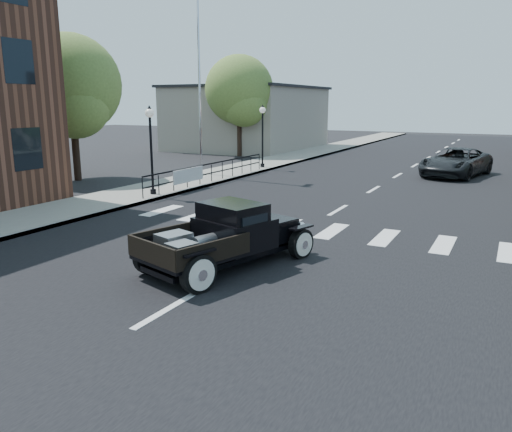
% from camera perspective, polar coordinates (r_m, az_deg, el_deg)
% --- Properties ---
extents(ground, '(120.00, 120.00, 0.00)m').
position_cam_1_polar(ground, '(12.02, -1.28, -5.64)').
color(ground, black).
rests_on(ground, ground).
extents(road, '(14.00, 80.00, 0.02)m').
position_cam_1_polar(road, '(25.87, 14.95, 3.91)').
color(road, black).
rests_on(road, ground).
extents(road_markings, '(12.00, 60.00, 0.06)m').
position_cam_1_polar(road_markings, '(21.08, 11.91, 2.11)').
color(road_markings, silver).
rests_on(road_markings, ground).
extents(sidewalk_left, '(3.00, 80.00, 0.15)m').
position_cam_1_polar(sidewalk_left, '(28.89, -1.76, 5.35)').
color(sidewalk_left, gray).
rests_on(sidewalk_left, ground).
extents(low_building_left, '(10.00, 12.00, 5.00)m').
position_cam_1_polar(low_building_left, '(43.19, -0.88, 11.03)').
color(low_building_left, '#9E9384').
rests_on(low_building_left, ground).
extents(railing, '(0.08, 10.00, 1.00)m').
position_cam_1_polar(railing, '(23.95, -5.11, 5.16)').
color(railing, black).
rests_on(railing, sidewalk_left).
extents(banner, '(0.04, 2.20, 0.60)m').
position_cam_1_polar(banner, '(22.29, -7.70, 4.01)').
color(banner, silver).
rests_on(banner, sidewalk_left).
extents(lamp_post_b, '(0.36, 0.36, 3.57)m').
position_cam_1_polar(lamp_post_b, '(20.76, -11.88, 7.35)').
color(lamp_post_b, black).
rests_on(lamp_post_b, sidewalk_left).
extents(lamp_post_c, '(0.36, 0.36, 3.57)m').
position_cam_1_polar(lamp_post_c, '(29.17, 0.75, 9.10)').
color(lamp_post_c, black).
rests_on(lamp_post_c, sidewalk_left).
extents(flagpole, '(0.12, 0.12, 10.87)m').
position_cam_1_polar(flagpole, '(26.52, -6.53, 16.55)').
color(flagpole, silver).
rests_on(flagpole, sidewalk_left).
extents(big_tree_near, '(4.84, 4.84, 7.11)m').
position_cam_1_polar(big_tree_near, '(26.54, -20.23, 11.47)').
color(big_tree_near, '#597331').
rests_on(big_tree_near, ground).
extents(big_tree_far, '(4.90, 4.90, 7.19)m').
position_cam_1_polar(big_tree_far, '(36.71, -1.92, 12.44)').
color(big_tree_far, '#597331').
rests_on(big_tree_far, ground).
extents(hotrod_pickup, '(3.33, 4.90, 1.56)m').
position_cam_1_polar(hotrod_pickup, '(11.71, -3.37, -2.19)').
color(hotrod_pickup, black).
rests_on(hotrod_pickup, ground).
extents(second_car, '(3.58, 5.74, 1.48)m').
position_cam_1_polar(second_car, '(28.56, 21.89, 5.70)').
color(second_car, black).
rests_on(second_car, ground).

